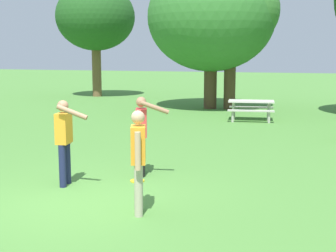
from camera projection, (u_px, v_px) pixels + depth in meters
ground_plane at (80, 200)px, 7.89m from camera, size 120.00×120.00×0.00m
person_thrower at (142, 130)px, 9.38m from camera, size 0.81×0.58×1.64m
person_catcher at (138, 155)px, 7.09m from camera, size 0.34×0.57×1.64m
person_bystander at (65, 136)px, 8.66m from camera, size 0.76×0.60×1.64m
frisbee at (137, 181)px, 9.07m from camera, size 0.28×0.28×0.03m
picnic_table_far at (251, 106)px, 17.43m from camera, size 1.90×1.67×0.77m
tree_tall_left at (95, 17)px, 27.08m from camera, size 4.66×4.66×6.69m
tree_broad_center at (211, 17)px, 20.79m from camera, size 5.80×5.80×6.65m
tree_far_right at (231, 11)px, 20.56m from camera, size 4.31×4.31×6.28m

